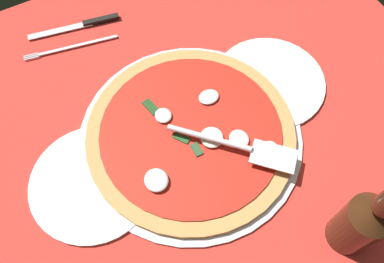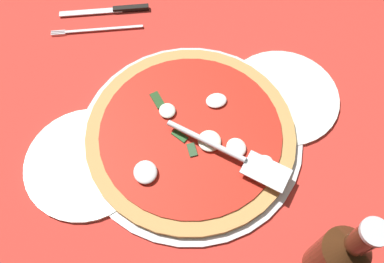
{
  "view_description": "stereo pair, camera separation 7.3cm",
  "coord_description": "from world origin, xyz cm",
  "px_view_note": "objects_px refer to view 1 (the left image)",
  "views": [
    {
      "loc": [
        -16.49,
        -24.73,
        65.9
      ],
      "look_at": [
        0.27,
        5.67,
        1.93
      ],
      "focal_mm": 38.01,
      "sensor_mm": 36.0,
      "label": 1
    },
    {
      "loc": [
        -9.79,
        -27.56,
        65.9
      ],
      "look_at": [
        0.27,
        5.67,
        1.93
      ],
      "focal_mm": 38.01,
      "sensor_mm": 36.0,
      "label": 2
    }
  ],
  "objects_px": {
    "dinner_plate_right": "(269,82)",
    "dinner_plate_left": "(93,183)",
    "pizza": "(192,133)",
    "place_setting_far": "(77,37)",
    "pizza_server": "(236,145)",
    "beer_bottle": "(364,221)"
  },
  "relations": [
    {
      "from": "dinner_plate_right",
      "to": "dinner_plate_left",
      "type": "bearing_deg",
      "value": -175.66
    },
    {
      "from": "dinner_plate_right",
      "to": "place_setting_far",
      "type": "distance_m",
      "value": 0.41
    },
    {
      "from": "dinner_plate_left",
      "to": "place_setting_far",
      "type": "relative_size",
      "value": 0.97
    },
    {
      "from": "dinner_plate_right",
      "to": "pizza",
      "type": "distance_m",
      "value": 0.19
    },
    {
      "from": "beer_bottle",
      "to": "place_setting_far",
      "type": "bearing_deg",
      "value": 110.66
    },
    {
      "from": "pizza_server",
      "to": "place_setting_far",
      "type": "relative_size",
      "value": 0.82
    },
    {
      "from": "pizza_server",
      "to": "place_setting_far",
      "type": "height_order",
      "value": "pizza_server"
    },
    {
      "from": "place_setting_far",
      "to": "beer_bottle",
      "type": "bearing_deg",
      "value": 121.66
    },
    {
      "from": "dinner_plate_left",
      "to": "beer_bottle",
      "type": "relative_size",
      "value": 1.03
    },
    {
      "from": "pizza_server",
      "to": "beer_bottle",
      "type": "xyz_separation_m",
      "value": [
        0.08,
        -0.21,
        0.04
      ]
    },
    {
      "from": "dinner_plate_left",
      "to": "pizza",
      "type": "height_order",
      "value": "pizza"
    },
    {
      "from": "dinner_plate_left",
      "to": "beer_bottle",
      "type": "distance_m",
      "value": 0.43
    },
    {
      "from": "dinner_plate_left",
      "to": "dinner_plate_right",
      "type": "distance_m",
      "value": 0.38
    },
    {
      "from": "dinner_plate_right",
      "to": "pizza_server",
      "type": "bearing_deg",
      "value": -145.25
    },
    {
      "from": "pizza",
      "to": "pizza_server",
      "type": "relative_size",
      "value": 2.07
    },
    {
      "from": "dinner_plate_left",
      "to": "dinner_plate_right",
      "type": "height_order",
      "value": "same"
    },
    {
      "from": "pizza",
      "to": "place_setting_far",
      "type": "xyz_separation_m",
      "value": [
        -0.1,
        0.32,
        -0.01
      ]
    },
    {
      "from": "pizza",
      "to": "beer_bottle",
      "type": "bearing_deg",
      "value": -65.06
    },
    {
      "from": "place_setting_far",
      "to": "beer_bottle",
      "type": "relative_size",
      "value": 1.06
    },
    {
      "from": "pizza",
      "to": "place_setting_far",
      "type": "distance_m",
      "value": 0.34
    },
    {
      "from": "dinner_plate_right",
      "to": "pizza",
      "type": "xyz_separation_m",
      "value": [
        -0.19,
        -0.03,
        0.01
      ]
    },
    {
      "from": "pizza_server",
      "to": "place_setting_far",
      "type": "xyz_separation_m",
      "value": [
        -0.14,
        0.39,
        -0.03
      ]
    }
  ]
}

